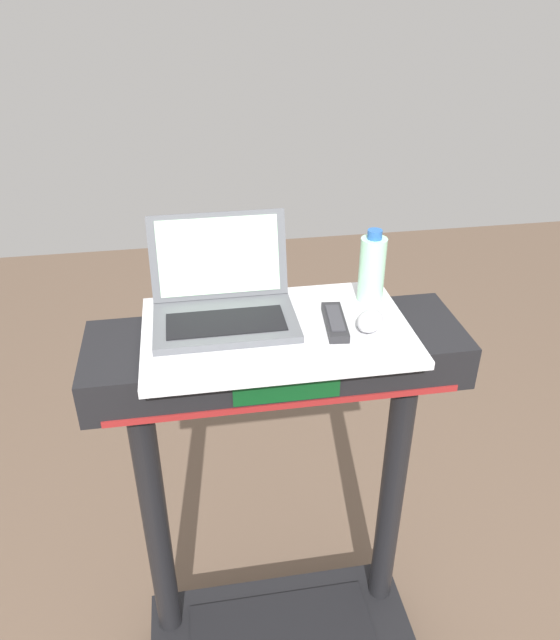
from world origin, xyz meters
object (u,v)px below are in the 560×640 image
object	(u,v)px
tv_remote	(335,322)
water_bottle	(372,268)
computer_mouse	(370,321)
laptop	(223,300)

from	to	relation	value
tv_remote	water_bottle	bearing A→B (deg)	43.74
computer_mouse	tv_remote	size ratio (longest dim) A/B	0.61
laptop	computer_mouse	bearing A→B (deg)	-13.32
laptop	water_bottle	world-z (taller)	laptop
tv_remote	computer_mouse	bearing A→B (deg)	-13.03
computer_mouse	water_bottle	distance (m)	0.15
laptop	tv_remote	xyz separation A→B (m)	(0.25, -0.09, -0.04)
computer_mouse	tv_remote	distance (m)	0.08
water_bottle	tv_remote	xyz separation A→B (m)	(-0.12, -0.11, -0.08)
computer_mouse	tv_remote	bearing A→B (deg)	-163.94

